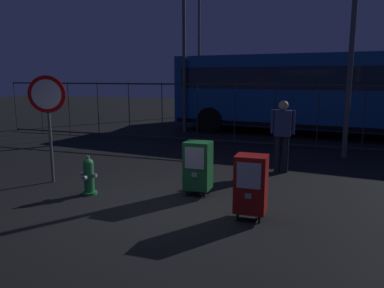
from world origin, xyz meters
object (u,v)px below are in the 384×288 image
object	(u,v)px
bus_far	(326,87)
street_light_far_left	(184,31)
stop_sign	(48,106)
street_light_near_left	(199,41)
street_light_near_right	(355,3)
fire_hydrant	(89,176)
newspaper_box_secondary	(198,165)
pedestrian	(282,132)
bus_near	(313,90)
newspaper_box_primary	(251,184)

from	to	relation	value
bus_far	street_light_far_left	xyz separation A→B (m)	(-5.37, -5.07, 2.24)
stop_sign	street_light_near_left	world-z (taller)	street_light_near_left
street_light_near_right	street_light_far_left	distance (m)	6.67
fire_hydrant	street_light_near_right	bearing A→B (deg)	47.21
fire_hydrant	bus_far	world-z (taller)	bus_far
newspaper_box_secondary	street_light_near_right	distance (m)	6.32
bus_far	stop_sign	bearing A→B (deg)	-120.88
pedestrian	street_light_far_left	bearing A→B (deg)	129.24
fire_hydrant	bus_far	xyz separation A→B (m)	(4.24, 13.36, 1.36)
bus_near	pedestrian	bearing A→B (deg)	-87.76
bus_near	bus_far	size ratio (longest dim) A/B	1.00
fire_hydrant	newspaper_box_secondary	size ratio (longest dim) A/B	0.73
stop_sign	bus_near	xyz separation A→B (m)	(4.96, 8.66, 0.11)
street_light_near_left	pedestrian	bearing A→B (deg)	-63.28
fire_hydrant	newspaper_box_secondary	distance (m)	2.07
fire_hydrant	pedestrian	world-z (taller)	pedestrian
newspaper_box_secondary	bus_far	world-z (taller)	bus_far
newspaper_box_secondary	stop_sign	xyz separation A→B (m)	(-3.18, -0.18, 1.03)
street_light_near_right	newspaper_box_primary	bearing A→B (deg)	-106.81
bus_near	bus_far	xyz separation A→B (m)	(0.51, 4.23, 0.00)
fire_hydrant	pedestrian	xyz separation A→B (m)	(3.26, 2.91, 0.60)
newspaper_box_primary	street_light_near_right	xyz separation A→B (m)	(1.62, 5.36, 3.49)
fire_hydrant	street_light_near_right	xyz separation A→B (m)	(4.73, 5.11, 3.71)
fire_hydrant	bus_far	distance (m)	14.08
stop_sign	bus_near	size ratio (longest dim) A/B	0.21
bus_far	street_light_near_right	world-z (taller)	street_light_near_right
newspaper_box_secondary	bus_near	xyz separation A→B (m)	(1.77, 8.48, 1.14)
street_light_near_right	bus_near	bearing A→B (deg)	104.06
stop_sign	bus_far	xyz separation A→B (m)	(5.46, 12.89, 0.11)
stop_sign	pedestrian	size ratio (longest dim) A/B	1.34
stop_sign	pedestrian	xyz separation A→B (m)	(4.48, 2.45, -0.65)
newspaper_box_primary	street_light_far_left	world-z (taller)	street_light_far_left
pedestrian	bus_near	world-z (taller)	bus_near
street_light_near_right	street_light_far_left	size ratio (longest dim) A/B	1.03
newspaper_box_primary	newspaper_box_secondary	size ratio (longest dim) A/B	1.00
fire_hydrant	street_light_near_left	distance (m)	14.98
pedestrian	street_light_far_left	xyz separation A→B (m)	(-4.39, 5.38, 3.00)
fire_hydrant	pedestrian	size ratio (longest dim) A/B	0.45
bus_near	street_light_far_left	xyz separation A→B (m)	(-4.86, -0.83, 2.24)
pedestrian	street_light_far_left	world-z (taller)	street_light_far_left
fire_hydrant	street_light_far_left	bearing A→B (deg)	97.79
pedestrian	bus_near	size ratio (longest dim) A/B	0.16
newspaper_box_secondary	street_light_far_left	world-z (taller)	street_light_far_left
bus_far	street_light_near_left	size ratio (longest dim) A/B	1.52
street_light_near_left	street_light_near_right	distance (m)	11.67
newspaper_box_secondary	street_light_far_left	bearing A→B (deg)	112.02
bus_near	fire_hydrant	bearing A→B (deg)	-105.66
pedestrian	newspaper_box_secondary	bearing A→B (deg)	-119.82
street_light_near_left	street_light_far_left	world-z (taller)	street_light_near_left
newspaper_box_secondary	street_light_near_left	world-z (taller)	street_light_near_left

